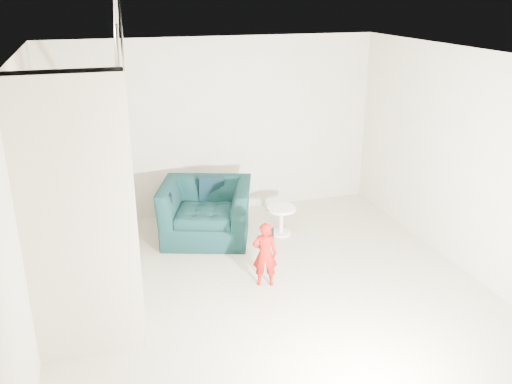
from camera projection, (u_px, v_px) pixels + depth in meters
floor at (274, 297)px, 6.24m from camera, size 5.50×5.50×0.00m
ceiling at (277, 58)px, 5.29m from camera, size 5.50×5.50×0.00m
back_wall at (217, 128)px, 8.22m from camera, size 5.00×0.00×5.00m
front_wall at (423, 335)px, 3.30m from camera, size 5.00×0.00×5.00m
left_wall at (24, 214)px, 5.08m from camera, size 0.00×5.50×5.50m
right_wall at (474, 166)px, 6.45m from camera, size 0.00×5.50×5.50m
armchair at (206, 211)px, 7.61m from camera, size 1.52×1.42×0.80m
toddler at (265, 254)px, 6.37m from camera, size 0.34×0.27×0.81m
side_table at (281, 216)px, 7.76m from camera, size 0.41×0.41×0.41m
staircase at (84, 224)px, 5.85m from camera, size 1.02×3.03×3.62m
cushion at (211, 187)px, 7.84m from camera, size 0.36×0.17×0.36m
throw at (169, 208)px, 7.46m from camera, size 0.05×0.47×0.53m
phone at (273, 232)px, 6.24m from camera, size 0.03×0.05×0.10m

